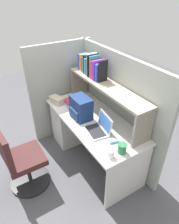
{
  "coord_description": "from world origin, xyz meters",
  "views": [
    {
      "loc": [
        1.85,
        -1.19,
        2.29
      ],
      "look_at": [
        0.0,
        -0.05,
        0.85
      ],
      "focal_mm": 32.36,
      "sensor_mm": 36.0,
      "label": 1
    }
  ],
  "objects_px": {
    "paper_cup": "(111,154)",
    "tissue_box": "(57,100)",
    "snack_canister": "(122,148)",
    "office_chair": "(22,163)",
    "laptop": "(99,128)",
    "backpack": "(81,108)",
    "computer_mouse": "(113,141)"
  },
  "relations": [
    {
      "from": "laptop",
      "to": "snack_canister",
      "type": "relative_size",
      "value": 3.1
    },
    {
      "from": "backpack",
      "to": "snack_canister",
      "type": "distance_m",
      "value": 0.81
    },
    {
      "from": "snack_canister",
      "to": "office_chair",
      "type": "distance_m",
      "value": 1.25
    },
    {
      "from": "laptop",
      "to": "backpack",
      "type": "xyz_separation_m",
      "value": [
        -0.38,
        -0.04,
        0.09
      ]
    },
    {
      "from": "snack_canister",
      "to": "office_chair",
      "type": "bearing_deg",
      "value": -128.72
    },
    {
      "from": "computer_mouse",
      "to": "paper_cup",
      "type": "relative_size",
      "value": 1.16
    },
    {
      "from": "tissue_box",
      "to": "snack_canister",
      "type": "relative_size",
      "value": 2.0
    },
    {
      "from": "computer_mouse",
      "to": "office_chair",
      "type": "xyz_separation_m",
      "value": [
        -0.57,
        -0.95,
        -0.35
      ]
    },
    {
      "from": "paper_cup",
      "to": "tissue_box",
      "type": "height_order",
      "value": "tissue_box"
    },
    {
      "from": "backpack",
      "to": "tissue_box",
      "type": "height_order",
      "value": "backpack"
    },
    {
      "from": "computer_mouse",
      "to": "snack_canister",
      "type": "relative_size",
      "value": 0.95
    },
    {
      "from": "backpack",
      "to": "office_chair",
      "type": "xyz_separation_m",
      "value": [
        0.06,
        -0.88,
        -0.48
      ]
    },
    {
      "from": "computer_mouse",
      "to": "snack_canister",
      "type": "xyz_separation_m",
      "value": [
        0.18,
        -0.02,
        0.04
      ]
    },
    {
      "from": "paper_cup",
      "to": "tissue_box",
      "type": "distance_m",
      "value": 1.31
    },
    {
      "from": "backpack",
      "to": "paper_cup",
      "type": "height_order",
      "value": "backpack"
    },
    {
      "from": "laptop",
      "to": "paper_cup",
      "type": "bearing_deg",
      "value": -18.16
    },
    {
      "from": "laptop",
      "to": "office_chair",
      "type": "bearing_deg",
      "value": -109.2
    },
    {
      "from": "laptop",
      "to": "computer_mouse",
      "type": "height_order",
      "value": "laptop"
    },
    {
      "from": "tissue_box",
      "to": "computer_mouse",
      "type": "bearing_deg",
      "value": -6.12
    },
    {
      "from": "paper_cup",
      "to": "snack_canister",
      "type": "xyz_separation_m",
      "value": [
        0.01,
        0.14,
        0.01
      ]
    },
    {
      "from": "computer_mouse",
      "to": "laptop",
      "type": "bearing_deg",
      "value": -161.47
    },
    {
      "from": "tissue_box",
      "to": "paper_cup",
      "type": "bearing_deg",
      "value": -14.37
    },
    {
      "from": "laptop",
      "to": "snack_canister",
      "type": "bearing_deg",
      "value": 0.71
    },
    {
      "from": "laptop",
      "to": "backpack",
      "type": "distance_m",
      "value": 0.39
    },
    {
      "from": "computer_mouse",
      "to": "tissue_box",
      "type": "xyz_separation_m",
      "value": [
        -1.14,
        -0.19,
        0.03
      ]
    },
    {
      "from": "laptop",
      "to": "office_chair",
      "type": "height_order",
      "value": "laptop"
    },
    {
      "from": "computer_mouse",
      "to": "office_chair",
      "type": "bearing_deg",
      "value": -108.23
    },
    {
      "from": "paper_cup",
      "to": "tissue_box",
      "type": "relative_size",
      "value": 0.41
    },
    {
      "from": "laptop",
      "to": "backpack",
      "type": "height_order",
      "value": "backpack"
    },
    {
      "from": "laptop",
      "to": "office_chair",
      "type": "relative_size",
      "value": 0.37
    },
    {
      "from": "paper_cup",
      "to": "snack_canister",
      "type": "bearing_deg",
      "value": 87.79
    },
    {
      "from": "office_chair",
      "to": "tissue_box",
      "type": "bearing_deg",
      "value": -58.86
    }
  ]
}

